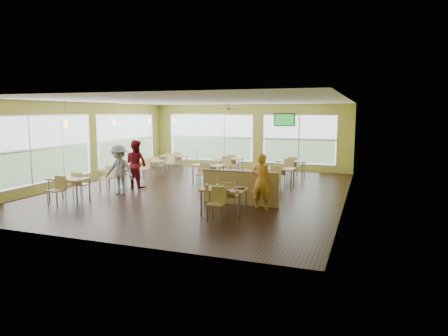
# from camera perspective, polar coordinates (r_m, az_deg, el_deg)

# --- Properties ---
(room) EXTENTS (12.00, 12.04, 3.20)m
(room) POSITION_cam_1_polar(r_m,az_deg,el_deg) (14.16, -3.45, 3.09)
(room) COLOR black
(room) RESTS_ON ground
(window_bays) EXTENTS (9.24, 10.24, 2.38)m
(window_bays) POSITION_cam_1_polar(r_m,az_deg,el_deg) (18.08, -7.26, 3.68)
(window_bays) COLOR white
(window_bays) RESTS_ON room
(main_table) EXTENTS (1.22, 1.52, 0.87)m
(main_table) POSITION_cam_1_polar(r_m,az_deg,el_deg) (10.80, -0.03, -3.60)
(main_table) COLOR tan
(main_table) RESTS_ON floor
(half_wall_divider) EXTENTS (2.40, 0.14, 1.04)m
(half_wall_divider) POSITION_cam_1_polar(r_m,az_deg,el_deg) (12.17, 2.32, -2.82)
(half_wall_divider) COLOR tan
(half_wall_divider) RESTS_ON floor
(dining_tables) EXTENTS (6.92, 8.72, 0.87)m
(dining_tables) POSITION_cam_1_polar(r_m,az_deg,el_deg) (16.25, -4.41, 0.26)
(dining_tables) COLOR tan
(dining_tables) RESTS_ON floor
(pendant_lights) EXTENTS (0.11, 7.31, 0.86)m
(pendant_lights) POSITION_cam_1_polar(r_m,az_deg,el_deg) (16.24, -12.99, 6.53)
(pendant_lights) COLOR #2D2119
(pendant_lights) RESTS_ON ceiling
(ceiling_fan) EXTENTS (1.25, 1.25, 0.29)m
(ceiling_fan) POSITION_cam_1_polar(r_m,az_deg,el_deg) (16.91, 0.61, 8.44)
(ceiling_fan) COLOR #2D2119
(ceiling_fan) RESTS_ON ceiling
(tv_backwall) EXTENTS (1.00, 0.07, 0.60)m
(tv_backwall) POSITION_cam_1_polar(r_m,az_deg,el_deg) (19.22, 8.63, 6.81)
(tv_backwall) COLOR black
(tv_backwall) RESTS_ON wall_back
(man_plaid) EXTENTS (0.63, 0.45, 1.64)m
(man_plaid) POSITION_cam_1_polar(r_m,az_deg,el_deg) (11.55, 5.37, -1.94)
(man_plaid) COLOR orange
(man_plaid) RESTS_ON floor
(patron_maroon) EXTENTS (1.00, 0.86, 1.79)m
(patron_maroon) POSITION_cam_1_polar(r_m,az_deg,el_deg) (15.19, -12.46, 0.56)
(patron_maroon) COLOR #620C13
(patron_maroon) RESTS_ON floor
(patron_grey) EXTENTS (1.13, 0.69, 1.70)m
(patron_grey) POSITION_cam_1_polar(r_m,az_deg,el_deg) (14.10, -14.74, -0.24)
(patron_grey) COLOR slate
(patron_grey) RESTS_ON floor
(cup_blue) EXTENTS (0.11, 0.11, 0.38)m
(cup_blue) POSITION_cam_1_polar(r_m,az_deg,el_deg) (10.70, -2.45, -2.65)
(cup_blue) COLOR white
(cup_blue) RESTS_ON main_table
(cup_yellow) EXTENTS (0.10, 0.10, 0.36)m
(cup_yellow) POSITION_cam_1_polar(r_m,az_deg,el_deg) (10.74, -0.92, -2.63)
(cup_yellow) COLOR white
(cup_yellow) RESTS_ON main_table
(cup_red_near) EXTENTS (0.09, 0.09, 0.31)m
(cup_red_near) POSITION_cam_1_polar(r_m,az_deg,el_deg) (10.66, -0.20, -2.76)
(cup_red_near) COLOR white
(cup_red_near) RESTS_ON main_table
(cup_red_far) EXTENTS (0.08, 0.08, 0.30)m
(cup_red_far) POSITION_cam_1_polar(r_m,az_deg,el_deg) (10.58, 1.66, -2.86)
(cup_red_far) COLOR white
(cup_red_far) RESTS_ON main_table
(food_basket) EXTENTS (0.25, 0.25, 0.06)m
(food_basket) POSITION_cam_1_polar(r_m,az_deg,el_deg) (10.77, 2.46, -2.83)
(food_basket) COLOR black
(food_basket) RESTS_ON main_table
(ketchup_cup) EXTENTS (0.05, 0.05, 0.02)m
(ketchup_cup) POSITION_cam_1_polar(r_m,az_deg,el_deg) (10.36, 2.06, -3.37)
(ketchup_cup) COLOR #A80308
(ketchup_cup) RESTS_ON main_table
(wrapper_left) EXTENTS (0.16, 0.15, 0.04)m
(wrapper_left) POSITION_cam_1_polar(r_m,az_deg,el_deg) (10.69, -2.49, -2.98)
(wrapper_left) COLOR #9E804C
(wrapper_left) RESTS_ON main_table
(wrapper_mid) EXTENTS (0.19, 0.18, 0.04)m
(wrapper_mid) POSITION_cam_1_polar(r_m,az_deg,el_deg) (10.89, 0.62, -2.76)
(wrapper_mid) COLOR #9E804C
(wrapper_mid) RESTS_ON main_table
(wrapper_right) EXTENTS (0.15, 0.14, 0.03)m
(wrapper_right) POSITION_cam_1_polar(r_m,az_deg,el_deg) (10.42, 0.57, -3.27)
(wrapper_right) COLOR #9E804C
(wrapper_right) RESTS_ON main_table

